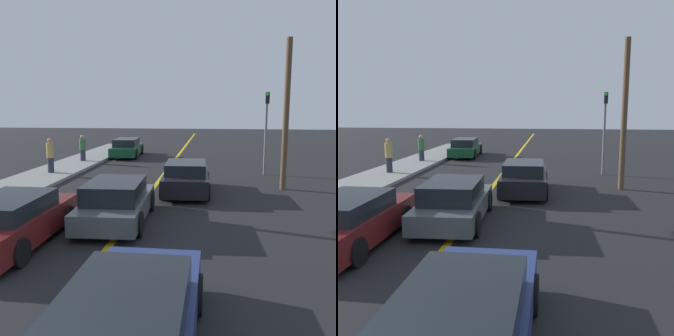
{
  "view_description": "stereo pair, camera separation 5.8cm",
  "coord_description": "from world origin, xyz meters",
  "views": [
    {
      "loc": [
        2.53,
        -1.93,
        3.38
      ],
      "look_at": [
        0.76,
        12.46,
        1.05
      ],
      "focal_mm": 40.0,
      "sensor_mm": 36.0,
      "label": 1
    },
    {
      "loc": [
        2.58,
        -1.93,
        3.38
      ],
      "look_at": [
        0.76,
        12.46,
        1.05
      ],
      "focal_mm": 40.0,
      "sensor_mm": 36.0,
      "label": 2
    }
  ],
  "objects": [
    {
      "name": "car_oncoming_far",
      "position": [
        -3.52,
        23.72,
        0.62
      ],
      "size": [
        2.04,
        4.71,
        1.28
      ],
      "rotation": [
        0.0,
        0.0,
        0.06
      ],
      "color": "#144728",
      "rests_on": "ground_plane"
    },
    {
      "name": "car_far_distant",
      "position": [
        -0.31,
        8.62,
        0.62
      ],
      "size": [
        2.02,
        4.19,
        1.29
      ],
      "rotation": [
        0.0,
        0.0,
        0.04
      ],
      "color": "#4C5156",
      "rests_on": "ground_plane"
    },
    {
      "name": "road_center_line",
      "position": [
        0.0,
        18.0,
        0.0
      ],
      "size": [
        0.2,
        60.0,
        0.01
      ],
      "color": "gold",
      "rests_on": "ground_plane"
    },
    {
      "name": "pedestrian_far_standing",
      "position": [
        -5.53,
        20.31,
        0.94
      ],
      "size": [
        0.39,
        0.39,
        1.61
      ],
      "color": "#282D3D",
      "rests_on": "sidewalk_left"
    },
    {
      "name": "car_parked_left_lot",
      "position": [
        1.46,
        12.77,
        0.63
      ],
      "size": [
        1.98,
        4.03,
        1.28
      ],
      "rotation": [
        0.0,
        0.0,
        0.03
      ],
      "color": "black",
      "rests_on": "ground_plane"
    },
    {
      "name": "sidewalk_left",
      "position": [
        -5.75,
        15.69,
        0.07
      ],
      "size": [
        2.71,
        31.39,
        0.15
      ],
      "color": "gray",
      "rests_on": "ground_plane"
    },
    {
      "name": "traffic_light",
      "position": [
        5.13,
        17.4,
        2.54
      ],
      "size": [
        0.18,
        0.4,
        4.15
      ],
      "color": "slate",
      "rests_on": "ground_plane"
    },
    {
      "name": "car_near_right_lane",
      "position": [
        1.46,
        2.34,
        0.58
      ],
      "size": [
        1.87,
        4.71,
        1.17
      ],
      "rotation": [
        0.0,
        0.0,
        0.0
      ],
      "color": "navy",
      "rests_on": "ground_plane"
    },
    {
      "name": "pedestrian_mid_group",
      "position": [
        -5.67,
        15.97,
        1.02
      ],
      "size": [
        0.36,
        0.36,
        1.74
      ],
      "color": "#282D3D",
      "rests_on": "sidewalk_left"
    },
    {
      "name": "car_ahead_center",
      "position": [
        -2.39,
        6.53,
        0.62
      ],
      "size": [
        1.88,
        4.29,
        1.25
      ],
      "rotation": [
        0.0,
        0.0,
        -0.0
      ],
      "color": "maroon",
      "rests_on": "ground_plane"
    },
    {
      "name": "utility_pole",
      "position": [
        5.45,
        13.95,
        3.08
      ],
      "size": [
        0.24,
        0.24,
        6.16
      ],
      "color": "brown",
      "rests_on": "ground_plane"
    }
  ]
}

